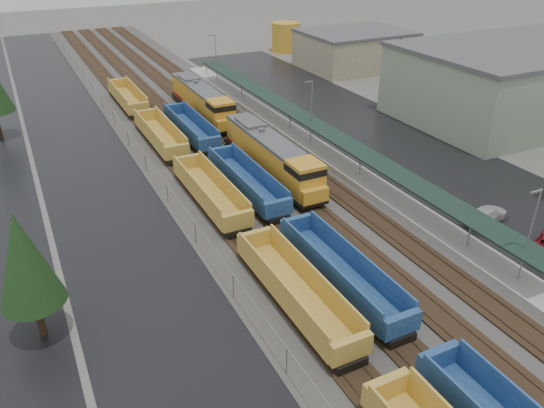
% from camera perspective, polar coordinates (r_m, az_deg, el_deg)
% --- Properties ---
extents(ballast_strip, '(20.00, 160.00, 0.08)m').
position_cam_1_polar(ballast_strip, '(67.71, -7.25, 7.57)').
color(ballast_strip, '#302D2B').
rests_on(ballast_strip, ground).
extents(trackbed, '(14.60, 160.00, 0.22)m').
position_cam_1_polar(trackbed, '(67.67, -7.26, 7.66)').
color(trackbed, black).
rests_on(trackbed, ground).
extents(west_parking_lot, '(10.00, 160.00, 0.02)m').
position_cam_1_polar(west_parking_lot, '(64.79, -19.84, 5.07)').
color(west_parking_lot, black).
rests_on(west_parking_lot, ground).
extents(east_commuter_lot, '(16.00, 100.00, 0.02)m').
position_cam_1_polar(east_commuter_lot, '(67.99, 11.11, 7.32)').
color(east_commuter_lot, black).
rests_on(east_commuter_lot, ground).
extents(station_platform, '(3.00, 80.00, 8.00)m').
position_cam_1_polar(station_platform, '(62.69, 4.13, 6.69)').
color(station_platform, '#9E9B93').
rests_on(station_platform, ground).
extents(chainlink_fence, '(0.08, 160.04, 2.02)m').
position_cam_1_polar(chainlink_fence, '(63.48, -14.97, 6.91)').
color(chainlink_fence, gray).
rests_on(chainlink_fence, ground).
extents(industrial_buildings, '(32.52, 75.30, 9.50)m').
position_cam_1_polar(industrial_buildings, '(76.64, 24.86, 10.98)').
color(industrial_buildings, tan).
rests_on(industrial_buildings, ground).
extents(tree_west_near, '(3.96, 3.96, 9.00)m').
position_cam_1_polar(tree_west_near, '(35.00, -25.12, -5.44)').
color(tree_west_near, '#332316').
rests_on(tree_west_near, ground).
extents(tree_east, '(4.40, 4.40, 10.00)m').
position_cam_1_polar(tree_east, '(77.56, 13.47, 14.67)').
color(tree_east, '#332316').
rests_on(tree_east, ground).
extents(locomotive_lead, '(2.88, 18.98, 4.30)m').
position_cam_1_polar(locomotive_lead, '(54.58, 0.07, 5.18)').
color(locomotive_lead, black).
rests_on(locomotive_lead, ground).
extents(locomotive_trail, '(2.88, 18.98, 4.30)m').
position_cam_1_polar(locomotive_trail, '(72.85, -7.47, 10.93)').
color(locomotive_trail, black).
rests_on(locomotive_trail, ground).
extents(well_string_yellow, '(2.84, 97.49, 2.52)m').
position_cam_1_polar(well_string_yellow, '(42.99, -2.79, -3.27)').
color(well_string_yellow, gold).
rests_on(well_string_yellow, ground).
extents(well_string_blue, '(2.77, 81.52, 2.46)m').
position_cam_1_polar(well_string_blue, '(38.90, 7.43, -7.30)').
color(well_string_blue, navy).
rests_on(well_string_blue, ground).
extents(storage_tank, '(5.68, 5.68, 5.68)m').
position_cam_1_polar(storage_tank, '(112.35, 1.50, 17.52)').
color(storage_tank, gold).
rests_on(storage_tank, ground).
extents(parked_car_east_c, '(2.89, 5.10, 1.39)m').
position_cam_1_polar(parked_car_east_c, '(50.49, 22.08, -1.09)').
color(parked_car_east_c, silver).
rests_on(parked_car_east_c, ground).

